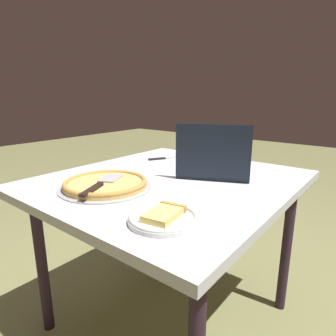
# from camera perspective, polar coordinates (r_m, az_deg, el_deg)

# --- Properties ---
(ground_plane) EXTENTS (12.00, 12.00, 0.00)m
(ground_plane) POSITION_cam_1_polar(r_m,az_deg,el_deg) (1.66, 0.38, -27.60)
(ground_plane) COLOR olive
(dining_table) EXTENTS (1.11, 1.01, 0.75)m
(dining_table) POSITION_cam_1_polar(r_m,az_deg,el_deg) (1.31, 0.43, -5.08)
(dining_table) COLOR silver
(dining_table) RESTS_ON ground_plane
(laptop) EXTENTS (0.35, 0.39, 0.25)m
(laptop) POSITION_cam_1_polar(r_m,az_deg,el_deg) (1.31, 9.13, 0.49)
(laptop) COLOR black
(laptop) RESTS_ON dining_table
(pizza_plate) EXTENTS (0.21, 0.21, 0.04)m
(pizza_plate) POSITION_cam_1_polar(r_m,az_deg,el_deg) (0.85, -0.88, -9.85)
(pizza_plate) COLOR silver
(pizza_plate) RESTS_ON dining_table
(pizza_tray) EXTENTS (0.37, 0.37, 0.04)m
(pizza_tray) POSITION_cam_1_polar(r_m,az_deg,el_deg) (1.17, -12.42, -3.13)
(pizza_tray) COLOR #A2A6AD
(pizza_tray) RESTS_ON dining_table
(table_knife) EXTENTS (0.22, 0.14, 0.01)m
(table_knife) POSITION_cam_1_polar(r_m,az_deg,el_deg) (1.66, -0.74, 1.94)
(table_knife) COLOR beige
(table_knife) RESTS_ON dining_table
(chair_near) EXTENTS (0.58, 0.58, 0.87)m
(chair_near) POSITION_cam_1_polar(r_m,az_deg,el_deg) (2.28, 7.04, -1.33)
(chair_near) COLOR #2C2821
(chair_near) RESTS_ON ground_plane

